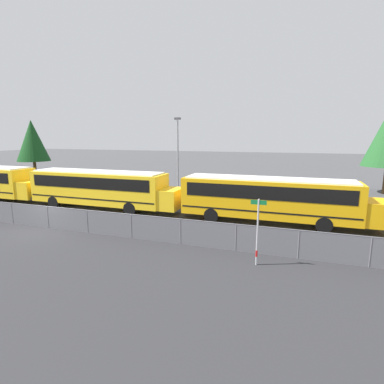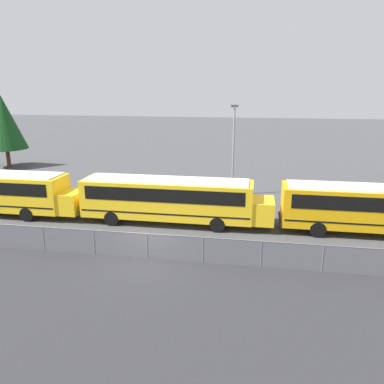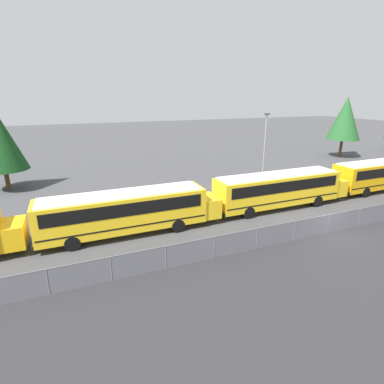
{
  "view_description": "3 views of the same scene",
  "coord_description": "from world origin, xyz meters",
  "px_view_note": "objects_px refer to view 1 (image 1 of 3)",
  "views": [
    {
      "loc": [
        14.73,
        -14.52,
        5.8
      ],
      "look_at": [
        7.57,
        6.34,
        1.7
      ],
      "focal_mm": 28.0,
      "sensor_mm": 36.0,
      "label": 1
    },
    {
      "loc": [
        5.48,
        -17.95,
        8.96
      ],
      "look_at": [
        1.47,
        5.78,
        2.22
      ],
      "focal_mm": 35.0,
      "sensor_mm": 36.0,
      "label": 2
    },
    {
      "loc": [
        -16.48,
        -14.31,
        9.4
      ],
      "look_at": [
        -7.92,
        6.3,
        2.2
      ],
      "focal_mm": 28.0,
      "sensor_mm": 36.0,
      "label": 3
    }
  ],
  "objects_px": {
    "school_bus_2": "(101,186)",
    "tree_2": "(32,141)",
    "school_bus_3": "(271,197)",
    "light_pole": "(178,153)",
    "street_sign": "(257,231)"
  },
  "relations": [
    {
      "from": "light_pole",
      "to": "tree_2",
      "type": "bearing_deg",
      "value": 164.09
    },
    {
      "from": "school_bus_2",
      "to": "tree_2",
      "type": "xyz_separation_m",
      "value": [
        -22.8,
        15.2,
        3.34
      ]
    },
    {
      "from": "school_bus_2",
      "to": "school_bus_3",
      "type": "xyz_separation_m",
      "value": [
        13.32,
        0.19,
        0.0
      ]
    },
    {
      "from": "school_bus_3",
      "to": "street_sign",
      "type": "height_order",
      "value": "street_sign"
    },
    {
      "from": "school_bus_2",
      "to": "tree_2",
      "type": "bearing_deg",
      "value": 146.31
    },
    {
      "from": "tree_2",
      "to": "street_sign",
      "type": "bearing_deg",
      "value": -31.56
    },
    {
      "from": "light_pole",
      "to": "tree_2",
      "type": "relative_size",
      "value": 0.92
    },
    {
      "from": "street_sign",
      "to": "school_bus_3",
      "type": "bearing_deg",
      "value": 89.61
    },
    {
      "from": "school_bus_3",
      "to": "light_pole",
      "type": "distance_m",
      "value": 12.44
    },
    {
      "from": "light_pole",
      "to": "school_bus_3",
      "type": "bearing_deg",
      "value": -37.71
    },
    {
      "from": "school_bus_2",
      "to": "light_pole",
      "type": "height_order",
      "value": "light_pole"
    },
    {
      "from": "light_pole",
      "to": "tree_2",
      "type": "height_order",
      "value": "tree_2"
    },
    {
      "from": "tree_2",
      "to": "light_pole",
      "type": "bearing_deg",
      "value": -15.91
    },
    {
      "from": "street_sign",
      "to": "tree_2",
      "type": "height_order",
      "value": "tree_2"
    },
    {
      "from": "school_bus_2",
      "to": "school_bus_3",
      "type": "relative_size",
      "value": 1.0
    }
  ]
}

